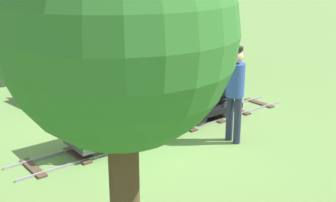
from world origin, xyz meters
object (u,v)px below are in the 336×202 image
Objects in this scene: passenger_car at (124,119)px; park_bench at (44,86)px; locomotive at (203,96)px; conductor_person at (235,87)px; oak_tree_far at (119,36)px.

passenger_car is 1.49× the size of park_bench.
locomotive is 0.89× the size of conductor_person.
passenger_car is at bearing 5.07° from park_bench.
conductor_person reaches higher than passenger_car.
oak_tree_far is (5.43, -1.47, 1.92)m from park_bench.
passenger_car is 1.90m from conductor_person.
park_bench is at bearing -143.66° from locomotive.
conductor_person is at bearing 117.06° from oak_tree_far.
oak_tree_far is at bearing -32.31° from passenger_car.
conductor_person is at bearing 53.53° from passenger_car.
conductor_person is 1.21× the size of park_bench.
locomotive is 0.72× the size of passenger_car.
locomotive reaches higher than park_bench.
passenger_car is (0.00, -1.76, -0.06)m from locomotive.
conductor_person is at bearing -15.21° from locomotive.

